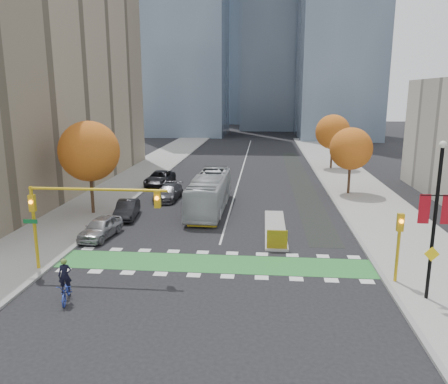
% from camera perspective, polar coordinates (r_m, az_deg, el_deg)
% --- Properties ---
extents(ground, '(300.00, 300.00, 0.00)m').
position_cam_1_polar(ground, '(26.51, -1.67, -10.54)').
color(ground, black).
rests_on(ground, ground).
extents(sidewalk_west, '(7.00, 120.00, 0.15)m').
position_cam_1_polar(sidewalk_west, '(48.28, -14.86, -0.12)').
color(sidewalk_west, gray).
rests_on(sidewalk_west, ground).
extents(sidewalk_east, '(7.00, 120.00, 0.15)m').
position_cam_1_polar(sidewalk_east, '(46.58, 18.15, -0.80)').
color(sidewalk_east, gray).
rests_on(sidewalk_east, ground).
extents(curb_west, '(0.30, 120.00, 0.16)m').
position_cam_1_polar(curb_west, '(47.20, -10.86, -0.21)').
color(curb_west, gray).
rests_on(curb_west, ground).
extents(curb_east, '(0.30, 120.00, 0.16)m').
position_cam_1_polar(curb_east, '(45.92, 13.89, -0.72)').
color(curb_east, gray).
rests_on(curb_east, ground).
extents(bike_crossing, '(20.00, 3.00, 0.01)m').
position_cam_1_polar(bike_crossing, '(27.88, -1.29, -9.31)').
color(bike_crossing, '#287C31').
rests_on(bike_crossing, ground).
extents(centre_line, '(0.15, 70.00, 0.01)m').
position_cam_1_polar(centre_line, '(65.09, 2.55, 3.48)').
color(centre_line, silver).
rests_on(centre_line, ground).
extents(bike_lane_paint, '(2.50, 50.00, 0.01)m').
position_cam_1_polar(bike_lane_paint, '(55.36, 9.83, 1.66)').
color(bike_lane_paint, black).
rests_on(bike_lane_paint, ground).
extents(median_island, '(1.60, 10.00, 0.16)m').
position_cam_1_polar(median_island, '(34.78, 6.70, -4.74)').
color(median_island, gray).
rests_on(median_island, ground).
extents(hazard_board, '(1.40, 0.12, 1.30)m').
position_cam_1_polar(hazard_board, '(29.99, 6.95, -6.17)').
color(hazard_board, yellow).
rests_on(hazard_board, median_island).
extents(building_west, '(16.00, 44.00, 25.00)m').
position_cam_1_polar(building_west, '(53.51, -25.83, 13.69)').
color(building_west, gray).
rests_on(building_west, ground).
extents(tower_ne, '(18.00, 24.00, 60.00)m').
position_cam_1_polar(tower_ne, '(112.20, 15.03, 22.37)').
color(tower_ne, '#47566B').
rests_on(tower_ne, ground).
extents(tower_far, '(26.00, 26.00, 80.00)m').
position_cam_1_polar(tower_far, '(166.95, 2.99, 22.93)').
color(tower_far, '#47566B').
rests_on(tower_far, ground).
extents(tree_west, '(5.20, 5.20, 8.22)m').
position_cam_1_polar(tree_west, '(39.45, -17.19, 5.10)').
color(tree_west, '#332114').
rests_on(tree_west, ground).
extents(tree_east_near, '(4.40, 4.40, 7.08)m').
position_cam_1_polar(tree_east_near, '(47.38, 16.25, 5.44)').
color(tree_east_near, '#332114').
rests_on(tree_east_near, ground).
extents(tree_east_far, '(4.80, 4.80, 7.65)m').
position_cam_1_polar(tree_east_far, '(63.11, 14.02, 7.62)').
color(tree_east_far, '#332114').
rests_on(tree_east_far, ground).
extents(traffic_signal_west, '(8.53, 0.56, 5.20)m').
position_cam_1_polar(traffic_signal_west, '(26.84, -18.93, -1.85)').
color(traffic_signal_west, '#BF9914').
rests_on(traffic_signal_west, ground).
extents(traffic_signal_east, '(0.35, 0.43, 4.10)m').
position_cam_1_polar(traffic_signal_east, '(26.01, 21.89, -5.53)').
color(traffic_signal_east, '#BF9914').
rests_on(traffic_signal_east, ground).
extents(banner_lamppost, '(1.65, 0.36, 8.28)m').
position_cam_1_polar(banner_lamppost, '(24.01, 25.87, -2.71)').
color(banner_lamppost, black).
rests_on(banner_lamppost, ground).
extents(cyclist, '(1.21, 2.14, 2.33)m').
position_cam_1_polar(cyclist, '(24.29, -19.95, -11.60)').
color(cyclist, navy).
rests_on(cyclist, ground).
extents(bus, '(2.94, 11.91, 3.31)m').
position_cam_1_polar(bus, '(39.81, -1.89, -0.06)').
color(bus, '#ADB2B5').
rests_on(bus, ground).
extents(parked_car_a, '(2.41, 4.74, 1.55)m').
position_cam_1_polar(parked_car_a, '(33.67, -15.81, -4.50)').
color(parked_car_a, '#96969B').
rests_on(parked_car_a, ground).
extents(parked_car_b, '(2.15, 4.74, 1.51)m').
position_cam_1_polar(parked_car_b, '(38.44, -12.56, -2.21)').
color(parked_car_b, black).
rests_on(parked_car_b, ground).
extents(parked_car_c, '(2.42, 5.27, 1.49)m').
position_cam_1_polar(parked_car_c, '(44.23, -7.27, -0.06)').
color(parked_car_c, '#48484D').
rests_on(parked_car_c, ground).
extents(parked_car_d, '(2.76, 5.97, 1.66)m').
position_cam_1_polar(parked_car_d, '(51.26, -8.38, 1.77)').
color(parked_car_d, black).
rests_on(parked_car_d, ground).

